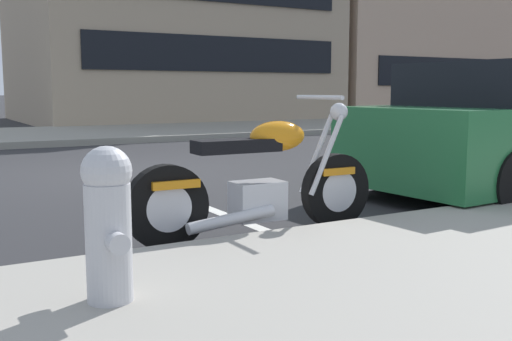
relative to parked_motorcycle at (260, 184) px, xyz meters
The scene contains 6 objects.
ground_plane 4.18m from the parked_motorcycle, 88.03° to the left, with size 260.00×260.00×0.00m, color #28282B.
sidewalk_far_curb 16.43m from the parked_motorcycle, 42.32° to the left, with size 120.00×5.00×0.14m, color gray.
parking_stall_stripe 0.57m from the parked_motorcycle, 68.45° to the left, with size 0.12×2.20×0.01m, color silver.
parked_motorcycle is the anchor object (origin of this frame).
fire_hydrant 1.99m from the parked_motorcycle, 141.90° to the right, with size 0.24×0.36×0.75m.
townhouse_corner_block 25.98m from the parked_motorcycle, 44.86° to the left, with size 12.66×9.61×8.47m.
Camera 1 is at (-2.51, -8.19, 1.15)m, focal length 42.59 mm.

